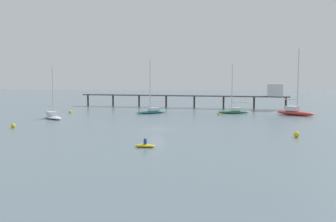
{
  "coord_description": "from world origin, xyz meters",
  "views": [
    {
      "loc": [
        8.37,
        -55.62,
        7.77
      ],
      "look_at": [
        0.0,
        15.15,
        1.5
      ],
      "focal_mm": 38.85,
      "sensor_mm": 36.0,
      "label": 1
    }
  ],
  "objects": [
    {
      "name": "dinghy_yellow",
      "position": [
        0.95,
        -15.16,
        0.22
      ],
      "size": [
        2.47,
        1.34,
        1.14
      ],
      "color": "yellow",
      "rests_on": "ground_plane"
    },
    {
      "name": "ground_plane",
      "position": [
        0.0,
        0.0,
        0.0
      ],
      "size": [
        400.0,
        400.0,
        0.0
      ],
      "primitive_type": "plane",
      "color": "slate"
    },
    {
      "name": "sailboat_red",
      "position": [
        26.35,
        24.91,
        0.87
      ],
      "size": [
        7.89,
        7.71,
        14.18
      ],
      "color": "red",
      "rests_on": "ground_plane"
    },
    {
      "name": "mooring_buoy_near",
      "position": [
        19.83,
        -5.8,
        0.39
      ],
      "size": [
        0.78,
        0.78,
        0.78
      ],
      "primitive_type": "sphere",
      "color": "yellow",
      "rests_on": "ground_plane"
    },
    {
      "name": "mooring_buoy_outer",
      "position": [
        -23.58,
        23.8,
        0.35
      ],
      "size": [
        0.7,
        0.7,
        0.7
      ],
      "primitive_type": "sphere",
      "color": "yellow",
      "rests_on": "ground_plane"
    },
    {
      "name": "sailboat_white",
      "position": [
        -22.52,
        12.23,
        0.63
      ],
      "size": [
        6.4,
        6.52,
        10.06
      ],
      "color": "white",
      "rests_on": "ground_plane"
    },
    {
      "name": "sailboat_teal",
      "position": [
        -4.89,
        25.66,
        0.69
      ],
      "size": [
        7.36,
        6.44,
        12.14
      ],
      "color": "#1E727A",
      "rests_on": "ground_plane"
    },
    {
      "name": "sailboat_green",
      "position": [
        13.55,
        27.55,
        0.72
      ],
      "size": [
        7.31,
        2.32,
        11.04
      ],
      "color": "#287F4C",
      "rests_on": "ground_plane"
    },
    {
      "name": "mooring_buoy_mid",
      "position": [
        10.03,
        23.53,
        0.27
      ],
      "size": [
        0.54,
        0.54,
        0.54
      ],
      "primitive_type": "sphere",
      "color": "yellow",
      "rests_on": "ground_plane"
    },
    {
      "name": "mooring_buoy_far",
      "position": [
        -22.94,
        -1.46,
        0.36
      ],
      "size": [
        0.72,
        0.72,
        0.72
      ],
      "primitive_type": "sphere",
      "color": "yellow",
      "rests_on": "ground_plane"
    },
    {
      "name": "pier",
      "position": [
        11.59,
        41.72,
        3.96
      ],
      "size": [
        57.06,
        10.53,
        6.56
      ],
      "color": "#4C4C51",
      "rests_on": "ground_plane"
    }
  ]
}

